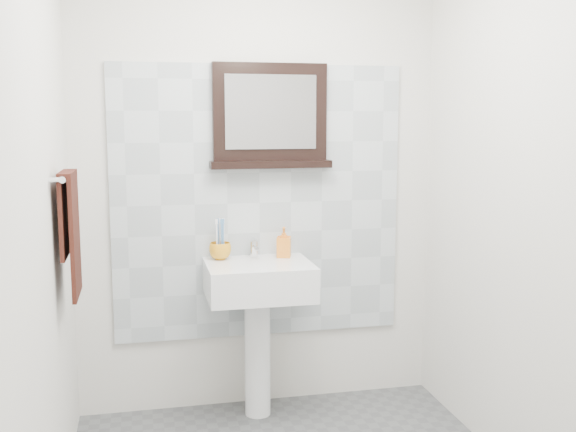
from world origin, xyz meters
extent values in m
cube|color=silver|center=(0.00, 1.10, 1.25)|extent=(2.00, 0.01, 2.50)
cube|color=silver|center=(0.00, -1.10, 1.25)|extent=(2.00, 0.01, 2.50)
cube|color=silver|center=(-1.00, 0.00, 1.25)|extent=(0.01, 2.20, 2.50)
cube|color=silver|center=(1.00, 0.00, 1.25)|extent=(0.01, 2.20, 2.50)
cube|color=#B3BDC2|center=(0.00, 1.09, 1.15)|extent=(1.60, 0.02, 1.50)
cylinder|color=white|center=(-0.04, 0.92, 0.34)|extent=(0.14, 0.14, 0.68)
cube|color=white|center=(-0.04, 0.86, 0.77)|extent=(0.55, 0.44, 0.18)
cylinder|color=silver|center=(-0.04, 0.84, 0.85)|extent=(0.32, 0.32, 0.02)
cylinder|color=#4C4C4F|center=(-0.04, 0.84, 0.86)|extent=(0.04, 0.04, 0.00)
cylinder|color=silver|center=(-0.04, 1.01, 0.91)|extent=(0.04, 0.04, 0.09)
cylinder|color=silver|center=(-0.04, 0.96, 0.93)|extent=(0.02, 0.10, 0.02)
cube|color=silver|center=(-0.04, 1.02, 0.96)|extent=(0.02, 0.07, 0.01)
imported|color=orange|center=(-0.23, 1.00, 0.91)|extent=(0.15, 0.15, 0.09)
cylinder|color=white|center=(-0.25, 0.99, 0.97)|extent=(0.01, 0.01, 0.19)
cube|color=white|center=(-0.25, 0.99, 1.07)|extent=(0.01, 0.01, 0.03)
cylinder|color=#4B7BAD|center=(-0.21, 0.99, 0.97)|extent=(0.01, 0.01, 0.19)
cube|color=#4B7BAD|center=(-0.21, 0.99, 1.07)|extent=(0.01, 0.01, 0.03)
cylinder|color=white|center=(-0.23, 1.01, 0.97)|extent=(0.01, 0.01, 0.19)
cube|color=white|center=(-0.23, 1.01, 1.07)|extent=(0.01, 0.01, 0.03)
cylinder|color=#4B7BAD|center=(-0.24, 1.01, 0.97)|extent=(0.01, 0.01, 0.19)
cube|color=#4B7BAD|center=(-0.24, 1.01, 1.07)|extent=(0.01, 0.01, 0.03)
cylinder|color=white|center=(-0.21, 1.00, 0.97)|extent=(0.01, 0.01, 0.19)
cube|color=white|center=(-0.21, 1.00, 1.07)|extent=(0.01, 0.01, 0.03)
cylinder|color=#4B7BAD|center=(-0.22, 0.98, 0.97)|extent=(0.01, 0.01, 0.19)
cube|color=#4B7BAD|center=(-0.22, 0.98, 1.07)|extent=(0.01, 0.01, 0.03)
imported|color=#E9561B|center=(0.12, 0.98, 0.94)|extent=(0.09, 0.09, 0.16)
cube|color=black|center=(0.06, 1.07, 1.64)|extent=(0.62, 0.06, 0.52)
cube|color=#99999E|center=(0.06, 1.03, 1.64)|extent=(0.50, 0.01, 0.40)
cube|color=black|center=(0.06, 1.04, 1.36)|extent=(0.66, 0.11, 0.04)
cylinder|color=silver|center=(-0.94, 0.48, 1.37)|extent=(0.03, 0.40, 0.03)
cylinder|color=silver|center=(-0.97, 0.29, 1.37)|extent=(0.05, 0.02, 0.02)
cylinder|color=silver|center=(-0.97, 0.67, 1.37)|extent=(0.05, 0.02, 0.02)
cube|color=black|center=(-0.93, 0.48, 1.10)|extent=(0.02, 0.30, 0.52)
cube|color=black|center=(-0.96, 0.48, 1.19)|extent=(0.02, 0.30, 0.34)
cube|color=black|center=(-0.94, 0.48, 1.37)|extent=(0.06, 0.30, 0.03)
camera|label=1|loc=(-0.64, -2.54, 1.61)|focal=42.00mm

